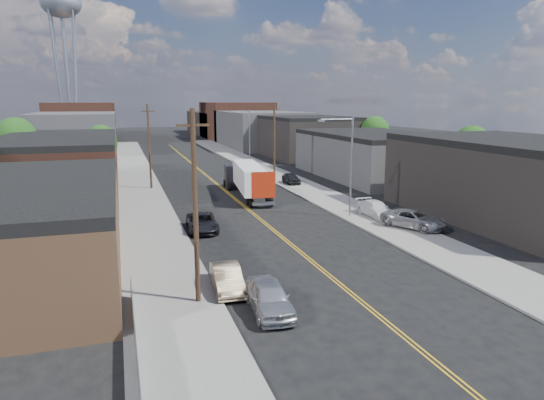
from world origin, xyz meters
TOP-DOWN VIEW (x-y plane):
  - ground at (0.00, 60.00)m, footprint 260.00×260.00m
  - centerline at (0.00, 45.00)m, footprint 0.32×120.00m
  - sidewalk_left at (-9.50, 45.00)m, footprint 5.00×140.00m
  - sidewalk_right at (9.50, 45.00)m, footprint 5.00×140.00m
  - warehouse_tan at (-18.00, 18.00)m, footprint 12.00×22.00m
  - warehouse_brown at (-18.00, 44.00)m, footprint 12.00×26.00m
  - industrial_right_a at (21.99, 20.00)m, footprint 14.00×22.00m
  - industrial_right_b at (22.00, 46.00)m, footprint 14.00×24.00m
  - industrial_right_c at (22.00, 72.00)m, footprint 14.00×22.00m
  - skyline_left_a at (-20.00, 95.00)m, footprint 16.00×30.00m
  - skyline_right_a at (20.00, 95.00)m, footprint 16.00×30.00m
  - skyline_left_b at (-20.00, 120.00)m, footprint 16.00×26.00m
  - skyline_right_b at (20.00, 120.00)m, footprint 16.00×26.00m
  - skyline_left_c at (-20.00, 140.00)m, footprint 16.00×40.00m
  - skyline_right_c at (20.00, 140.00)m, footprint 16.00×40.00m
  - water_tower at (-22.00, 110.00)m, footprint 9.00×9.00m
  - streetlight_near at (7.60, 25.00)m, footprint 3.39×0.25m
  - streetlight_far at (7.60, 60.00)m, footprint 3.39×0.25m
  - utility_pole_left_near at (-8.20, 10.00)m, footprint 1.60×0.26m
  - utility_pole_left_far at (-8.20, 45.00)m, footprint 1.60×0.26m
  - utility_pole_right at (8.20, 48.00)m, footprint 1.60×0.26m
  - chainlink_fence at (-11.50, 3.50)m, footprint 0.05×16.00m
  - tree_left_mid at (-23.94, 55.00)m, footprint 5.10×5.04m
  - tree_left_far at (-13.94, 62.00)m, footprint 4.35×4.20m
  - tree_right_near at (30.06, 36.00)m, footprint 4.60×4.48m
  - tree_right_far at (30.06, 60.00)m, footprint 4.85×4.76m
  - semi_truck at (1.54, 37.57)m, footprint 3.68×14.16m
  - car_left_a at (-5.00, 7.88)m, footprint 2.19×4.79m
  - car_left_b at (-6.40, 11.27)m, footprint 1.81×4.42m
  - car_left_c at (-5.58, 24.27)m, footprint 2.69×5.22m
  - car_right_lot_a at (11.00, 19.45)m, footprint 4.63×5.86m
  - car_right_lot_b at (10.11, 24.02)m, footprint 2.10×4.74m
  - car_right_lot_c at (8.85, 43.07)m, footprint 1.60×3.90m

SIDE VIEW (x-z plane):
  - ground at x=0.00m, z-range 0.00..0.00m
  - centerline at x=0.00m, z-range 0.00..0.01m
  - sidewalk_left at x=-9.50m, z-range 0.00..0.15m
  - sidewalk_right at x=9.50m, z-range 0.00..0.15m
  - chainlink_fence at x=-11.50m, z-range 0.04..1.27m
  - car_left_c at x=-5.58m, z-range 0.00..1.41m
  - car_left_b at x=-6.40m, z-range 0.00..1.43m
  - car_left_a at x=-5.00m, z-range 0.00..1.59m
  - car_right_lot_c at x=8.85m, z-range 0.15..1.47m
  - car_right_lot_b at x=10.11m, z-range 0.15..1.50m
  - car_right_lot_a at x=11.00m, z-range 0.15..1.63m
  - semi_truck at x=1.54m, z-range 0.25..3.89m
  - warehouse_tan at x=-18.00m, z-range 0.00..5.60m
  - industrial_right_b at x=22.00m, z-range 0.00..6.10m
  - warehouse_brown at x=-18.00m, z-range 0.00..6.60m
  - skyline_left_c at x=-20.00m, z-range 0.00..7.00m
  - skyline_right_c at x=20.00m, z-range 0.00..7.00m
  - industrial_right_a at x=21.99m, z-range 0.00..7.10m
  - industrial_right_c at x=22.00m, z-range 0.00..7.60m
  - skyline_left_a at x=-20.00m, z-range 0.00..8.00m
  - skyline_right_a at x=20.00m, z-range 0.00..8.00m
  - tree_left_far at x=-13.94m, z-range 1.08..8.05m
  - tree_right_near at x=30.06m, z-range 1.15..8.59m
  - skyline_left_b at x=-20.00m, z-range 0.00..10.00m
  - skyline_right_b at x=20.00m, z-range 0.00..10.00m
  - utility_pole_left_near at x=-8.20m, z-range 0.14..10.14m
  - utility_pole_left_far at x=-8.20m, z-range 0.14..10.14m
  - utility_pole_right at x=8.20m, z-range 0.14..10.14m
  - tree_right_far at x=30.06m, z-range 1.22..9.13m
  - streetlight_near at x=7.60m, z-range 0.83..9.83m
  - streetlight_far at x=7.60m, z-range 0.83..9.83m
  - tree_left_mid at x=-23.94m, z-range 1.30..9.67m
  - water_tower at x=-22.00m, z-range 12.20..49.10m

